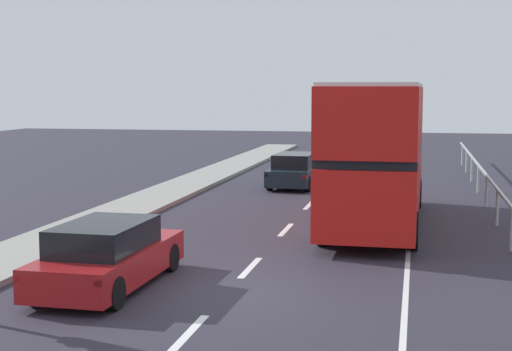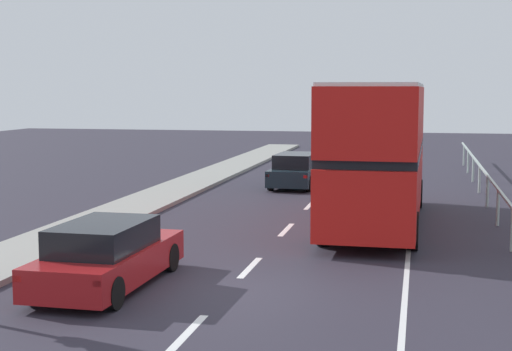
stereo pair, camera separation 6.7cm
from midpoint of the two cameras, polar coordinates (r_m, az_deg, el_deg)
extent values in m
cube|color=#2C2934|center=(16.27, -2.05, -8.55)|extent=(73.67, 120.00, 0.10)
cube|color=silver|center=(13.50, -5.13, -11.49)|extent=(0.16, 2.12, 0.01)
cube|color=silver|center=(18.15, -0.52, -6.79)|extent=(0.16, 2.12, 0.01)
cube|color=silver|center=(22.95, 2.13, -4.01)|extent=(0.16, 2.12, 0.01)
cube|color=silver|center=(27.80, 3.86, -2.19)|extent=(0.16, 2.12, 0.01)
cube|color=silver|center=(32.70, 5.07, -0.91)|extent=(0.16, 2.12, 0.01)
cube|color=silver|center=(37.62, 5.96, 0.04)|extent=(0.16, 2.12, 0.01)
cube|color=silver|center=(42.55, 6.64, 0.76)|extent=(0.16, 2.12, 0.01)
cube|color=silver|center=(24.61, 11.20, -3.42)|extent=(0.12, 46.00, 0.01)
cube|color=#A9BCB4|center=(24.57, 17.32, -1.00)|extent=(0.08, 42.00, 0.08)
cylinder|color=#A9BCB4|center=(20.89, 18.26, -3.83)|extent=(0.10, 0.10, 1.11)
cylinder|color=#A9BCB4|center=(24.64, 17.28, -2.28)|extent=(0.10, 0.10, 1.11)
cylinder|color=#A9BCB4|center=(28.41, 16.55, -1.14)|extent=(0.10, 0.10, 1.11)
cylinder|color=#A9BCB4|center=(32.19, 16.00, -0.26)|extent=(0.10, 0.10, 1.11)
cylinder|color=#A9BCB4|center=(35.97, 15.56, 0.43)|extent=(0.10, 0.10, 1.11)
cylinder|color=#A9BCB4|center=(39.77, 15.21, 0.99)|extent=(0.10, 0.10, 1.11)
cylinder|color=#A9BCB4|center=(43.56, 14.91, 1.45)|extent=(0.10, 0.10, 1.11)
cube|color=red|center=(23.88, 8.83, -0.60)|extent=(2.69, 10.33, 1.83)
cube|color=black|center=(23.78, 8.87, 1.88)|extent=(2.70, 9.92, 0.24)
cube|color=red|center=(23.72, 8.91, 4.31)|extent=(2.69, 10.33, 1.78)
cube|color=silver|center=(23.71, 8.95, 6.59)|extent=(2.64, 10.12, 0.10)
cube|color=black|center=(28.96, 9.52, 0.78)|extent=(2.28, 0.08, 1.28)
cube|color=yellow|center=(28.83, 9.61, 5.54)|extent=(1.52, 0.06, 0.28)
cylinder|color=black|center=(27.78, 6.93, -1.19)|extent=(0.30, 1.00, 1.00)
cylinder|color=black|center=(27.65, 11.74, -1.32)|extent=(0.30, 1.00, 1.00)
cylinder|color=black|center=(20.62, 4.88, -3.81)|extent=(0.30, 1.00, 1.00)
cylinder|color=black|center=(20.44, 11.38, -4.00)|extent=(0.30, 1.00, 1.00)
cube|color=maroon|center=(16.65, -10.88, -6.34)|extent=(1.87, 4.63, 0.66)
cube|color=black|center=(16.32, -11.25, -4.41)|extent=(1.62, 2.56, 0.57)
cube|color=red|center=(15.00, -17.20, -7.28)|extent=(0.16, 0.06, 0.12)
cube|color=red|center=(14.29, -11.67, -7.80)|extent=(0.16, 0.06, 0.12)
cylinder|color=black|center=(18.44, -11.16, -5.70)|extent=(0.21, 0.64, 0.64)
cylinder|color=black|center=(17.85, -6.39, -6.02)|extent=(0.21, 0.64, 0.64)
cylinder|color=black|center=(15.66, -15.98, -8.00)|extent=(0.21, 0.64, 0.64)
cylinder|color=black|center=(14.96, -10.49, -8.53)|extent=(0.21, 0.64, 0.64)
cube|color=#17252C|center=(33.00, 2.89, 0.07)|extent=(1.91, 4.47, 0.67)
cube|color=black|center=(32.73, 2.82, 1.12)|extent=(1.63, 2.48, 0.58)
cube|color=red|center=(31.03, 0.72, -0.01)|extent=(0.16, 0.07, 0.12)
cube|color=red|center=(30.72, 3.53, -0.09)|extent=(0.16, 0.07, 0.12)
cylinder|color=black|center=(34.65, 2.07, 0.05)|extent=(0.22, 0.65, 0.64)
cylinder|color=black|center=(34.36, 4.66, -0.02)|extent=(0.22, 0.65, 0.64)
cylinder|color=black|center=(31.73, 0.96, -0.53)|extent=(0.22, 0.65, 0.64)
cylinder|color=black|center=(31.42, 3.78, -0.61)|extent=(0.22, 0.65, 0.64)
camera|label=1|loc=(0.03, -90.10, -0.01)|focal=54.30mm
camera|label=2|loc=(0.03, 89.90, 0.01)|focal=54.30mm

